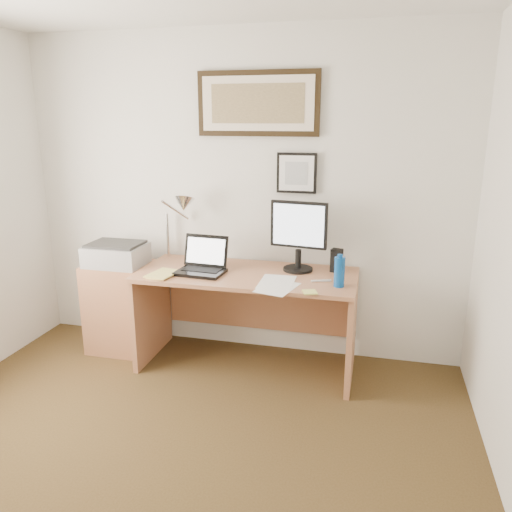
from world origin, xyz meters
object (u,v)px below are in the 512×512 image
(desk, at_px, (250,299))
(laptop, at_px, (202,264))
(water_bottle, at_px, (339,272))
(side_cabinet, at_px, (122,307))
(printer, at_px, (116,254))
(lcd_monitor, at_px, (299,233))
(book, at_px, (153,273))

(desk, xyz_separation_m, laptop, (-0.32, -0.14, 0.29))
(water_bottle, distance_m, desk, 0.80)
(side_cabinet, height_order, laptop, laptop)
(water_bottle, relative_size, printer, 0.47)
(desk, distance_m, lcd_monitor, 0.64)
(water_bottle, bearing_deg, book, -178.35)
(side_cabinet, height_order, lcd_monitor, lcd_monitor)
(book, xyz_separation_m, lcd_monitor, (1.01, 0.33, 0.28))
(lcd_monitor, bearing_deg, laptop, -163.91)
(lcd_monitor, bearing_deg, printer, -175.10)
(book, xyz_separation_m, printer, (-0.41, 0.21, 0.06))
(water_bottle, bearing_deg, laptop, 174.60)
(book, bearing_deg, printer, 152.90)
(book, bearing_deg, side_cabinet, 150.08)
(water_bottle, xyz_separation_m, laptop, (-1.01, 0.10, -0.04))
(water_bottle, xyz_separation_m, desk, (-0.68, 0.23, -0.34))
(water_bottle, xyz_separation_m, lcd_monitor, (-0.33, 0.29, 0.19))
(lcd_monitor, xyz_separation_m, printer, (-1.42, -0.12, -0.22))
(side_cabinet, distance_m, printer, 0.45)
(side_cabinet, distance_m, water_bottle, 1.83)
(desk, bearing_deg, laptop, -156.71)
(desk, bearing_deg, water_bottle, -18.91)
(printer, bearing_deg, laptop, -5.70)
(book, bearing_deg, laptop, 21.78)
(book, bearing_deg, water_bottle, 1.65)
(desk, relative_size, laptop, 4.48)
(laptop, bearing_deg, printer, 174.30)
(water_bottle, distance_m, lcd_monitor, 0.48)
(water_bottle, bearing_deg, side_cabinet, 173.53)
(water_bottle, relative_size, desk, 0.13)
(side_cabinet, relative_size, printer, 1.66)
(laptop, relative_size, lcd_monitor, 0.69)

